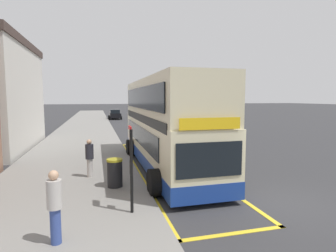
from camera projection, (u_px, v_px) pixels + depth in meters
ground_plane at (138, 122)px, 39.69m from camera, size 260.00×260.00×0.00m
pavement_near at (88, 123)px, 37.91m from camera, size 6.00×76.00×0.14m
double_decker_bus at (165, 127)px, 13.72m from camera, size 3.22×11.25×4.40m
bus_bay_markings at (165, 166)px, 13.94m from camera, size 3.09×14.54×0.01m
bus_stop_sign at (131, 161)px, 7.94m from camera, size 0.09×0.51×2.53m
parked_car_black_behind at (115, 114)px, 45.44m from camera, size 2.09×4.20×1.62m
parked_car_grey_far at (154, 112)px, 52.46m from camera, size 2.09×4.20×1.62m
parked_car_grey_across at (145, 110)px, 62.24m from camera, size 2.09×4.20×1.62m
parked_car_maroon_distant at (135, 110)px, 59.88m from camera, size 2.09×4.20×1.62m
pedestrian_waiting_near_sign at (55, 204)px, 6.21m from camera, size 0.34×0.34×1.73m
pedestrian_further_back at (90, 157)px, 11.55m from camera, size 0.34×0.34×1.62m
litter_bin at (115, 173)px, 10.31m from camera, size 0.60×0.60×1.07m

